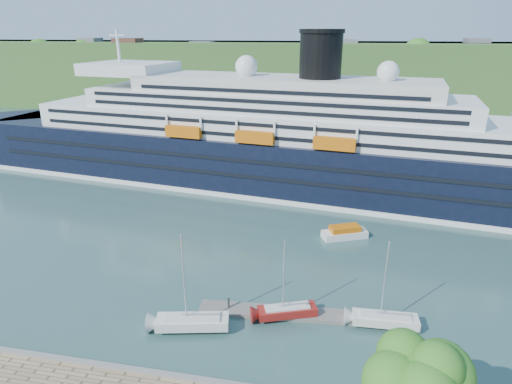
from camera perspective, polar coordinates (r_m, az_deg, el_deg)
The scene contains 8 objects.
far_hillside at distance 172.38m, azimuth 8.24°, elevation 15.15°, with size 400.00×50.00×24.00m, color #335522.
quay_coping at distance 38.63m, azimuth -5.72°, elevation -23.83°, with size 220.00×0.50×0.30m, color slate.
cruise_ship at distance 81.03m, azimuth -1.24°, elevation 10.85°, with size 127.15×18.51×28.55m, color black, non-canonical shape.
floating_pontoon at distance 47.07m, azimuth 4.13°, elevation -15.81°, with size 18.71×2.29×0.42m, color slate, non-canonical shape.
sailboat_white_near at distance 42.53m, azimuth -8.76°, elevation -12.39°, with size 7.93×2.20×10.25m, color silver, non-canonical shape.
sailboat_red at distance 44.25m, azimuth 4.30°, elevation -11.91°, with size 6.76×1.88×8.74m, color maroon, non-canonical shape.
sailboat_white_far at distance 44.69m, azimuth 17.32°, elevation -12.16°, with size 7.16×1.99×9.25m, color silver, non-canonical shape.
tender_launch at distance 63.43m, azimuth 11.74°, elevation -5.21°, with size 6.57×2.25×1.82m, color #C9610B, non-canonical shape.
Camera 1 is at (8.61, -26.40, 28.20)m, focal length 30.00 mm.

